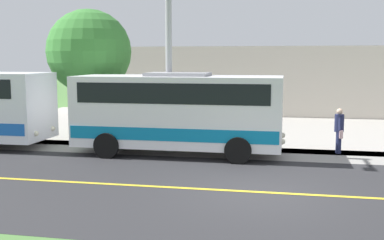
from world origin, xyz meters
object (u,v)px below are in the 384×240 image
Objects in this scene: shuttle_bus_front at (178,110)px; street_light_pole at (168,20)px; commercial_building at (254,78)px; pedestrian_waiting at (272,127)px; tree_curbside at (89,52)px; pedestrian_with_bags at (339,129)px.

shuttle_bus_front is 3.28m from street_light_pole.
commercial_building is (-16.51, 2.06, -2.76)m from street_light_pole.
street_light_pole is at bearing -82.06° from pedestrian_waiting.
street_light_pole reaches higher than pedestrian_waiting.
street_light_pole is 4.98m from tree_curbside.
pedestrian_with_bags is at bearing 102.32° from shuttle_bus_front.
tree_curbside reaches higher than commercial_building.
commercial_building is at bearing -173.77° from pedestrian_waiting.
street_light_pole is 1.59× the size of tree_curbside.
pedestrian_waiting is 0.09× the size of commercial_building.
tree_curbside is at bearing -103.98° from pedestrian_waiting.
street_light_pole reaches higher than tree_curbside.
commercial_building reaches higher than pedestrian_waiting.
pedestrian_waiting is (-0.89, 3.34, -0.65)m from shuttle_bus_front.
shuttle_bus_front is 0.36× the size of commercial_building.
pedestrian_with_bags is at bearing 81.16° from tree_curbside.
tree_curbside is at bearing -98.84° from pedestrian_with_bags.
tree_curbside reaches higher than pedestrian_with_bags.
shuttle_bus_front is at bearing -75.14° from pedestrian_waiting.
pedestrian_with_bags is at bearing 14.89° from commercial_building.
tree_curbside is (-2.87, -4.61, 2.12)m from shuttle_bus_front.
pedestrian_with_bags is 10.87m from tree_curbside.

